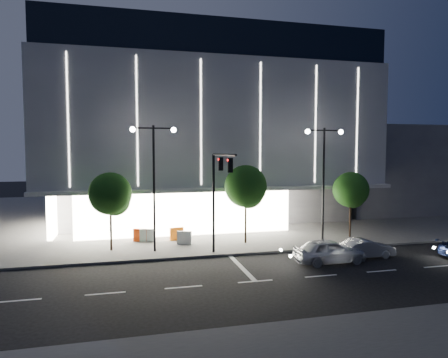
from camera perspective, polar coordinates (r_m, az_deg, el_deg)
name	(u,v)px	position (r m, az deg, el deg)	size (l,w,h in m)	color
ground	(214,276)	(23.80, -1.39, -13.66)	(160.00, 160.00, 0.00)	black
sidewalk_museum	(212,211)	(47.72, -1.69, -4.57)	(70.00, 40.00, 0.15)	#474747
museum	(198,133)	(45.17, -3.78, 6.64)	(30.00, 25.80, 18.00)	#4C4C51
annex_building	(369,168)	(55.54, 20.01, 1.52)	(16.00, 20.00, 10.00)	#4C4C51
traffic_mast	(218,184)	(26.23, -0.83, -0.78)	(0.33, 5.89, 7.07)	black
street_lamp_west	(154,169)	(28.23, -9.99, 1.39)	(3.16, 0.36, 9.00)	black
street_lamp_east	(324,167)	(31.84, 14.06, 1.63)	(3.16, 0.36, 9.00)	black
tree_left	(111,196)	(29.36, -15.88, -2.36)	(3.02, 3.02, 5.72)	black
tree_mid	(246,189)	(30.62, 3.16, -1.39)	(3.25, 3.25, 6.15)	black
tree_right	(351,192)	(34.36, 17.67, -1.73)	(2.91, 2.91, 5.51)	black
car_lead	(329,251)	(26.98, 14.81, -9.91)	(1.86, 4.63, 1.58)	#B7B9C0
car_second	(366,248)	(29.02, 19.60, -9.33)	(1.35, 3.87, 1.28)	#B8BBC0
barrier_a	(140,235)	(32.11, -11.86, -7.87)	(1.10, 0.25, 1.00)	#EC3B0D
barrier_b	(184,238)	(30.74, -5.68, -8.34)	(1.10, 0.25, 1.00)	silver
barrier_c	(177,234)	(32.21, -6.78, -7.77)	(1.10, 0.25, 1.00)	orange
barrier_d	(147,235)	(31.95, -10.96, -7.91)	(1.10, 0.25, 1.00)	silver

